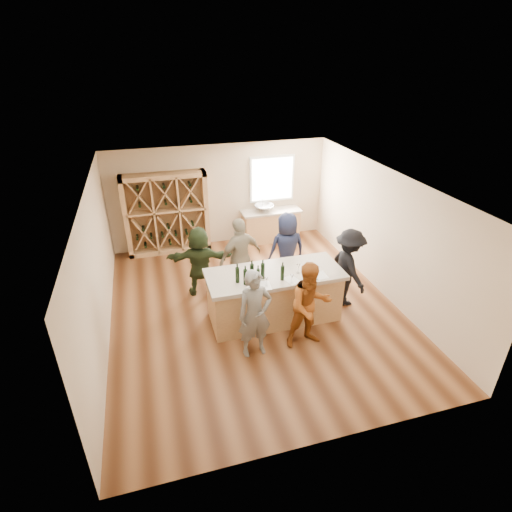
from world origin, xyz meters
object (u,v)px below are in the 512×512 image
object	(u,v)px
wine_bottle_a	(237,275)
wine_bottle_d	(258,276)
wine_bottle_e	(263,271)
person_near_right	(310,306)
person_near_left	(255,314)
person_far_right	(287,250)
sink	(264,208)
wine_bottle_f	(282,273)
tasting_counter_base	(274,297)
wine_rack	(167,214)
wine_bottle_b	(245,277)
wine_bottle_c	(252,272)
person_server	(348,268)
person_far_left	(200,261)
person_far_mid	(241,257)

from	to	relation	value
wine_bottle_a	wine_bottle_d	world-z (taller)	wine_bottle_a
wine_bottle_e	person_near_right	xyz separation A→B (m)	(0.66, -0.82, -0.38)
person_near_left	person_far_right	bearing A→B (deg)	53.01
person_far_right	sink	bearing A→B (deg)	-95.07
wine_bottle_d	wine_bottle_f	world-z (taller)	wine_bottle_f
tasting_counter_base	person_near_left	distance (m)	1.20
wine_rack	sink	bearing A→B (deg)	-1.49
tasting_counter_base	wine_bottle_b	distance (m)	1.03
wine_bottle_a	person_near_left	distance (m)	0.88
sink	wine_bottle_c	size ratio (longest dim) A/B	1.66
wine_bottle_a	wine_bottle_d	distance (m)	0.39
wine_bottle_f	person_near_left	bearing A→B (deg)	-138.89
wine_rack	person_server	xyz separation A→B (m)	(3.49, -3.61, -0.23)
wine_bottle_c	person_near_right	size ratio (longest dim) A/B	0.19
wine_bottle_c	wine_bottle_f	bearing A→B (deg)	-17.87
wine_rack	person_far_left	xyz separation A→B (m)	(0.50, -2.36, -0.29)
person_far_mid	wine_bottle_f	xyz separation A→B (m)	(0.47, -1.44, 0.32)
wine_bottle_e	person_near_right	size ratio (longest dim) A/B	0.18
person_far_mid	person_far_left	xyz separation A→B (m)	(-0.88, 0.23, -0.10)
wine_bottle_a	person_far_mid	size ratio (longest dim) A/B	0.17
wine_rack	person_server	bearing A→B (deg)	-45.96
wine_bottle_b	wine_bottle_c	distance (m)	0.22
tasting_counter_base	wine_bottle_e	bearing A→B (deg)	-155.28
wine_bottle_e	wine_rack	bearing A→B (deg)	111.36
person_far_right	person_near_left	bearing A→B (deg)	57.10
person_server	person_far_left	bearing A→B (deg)	63.79
sink	wine_bottle_d	distance (m)	4.12
wine_bottle_d	person_near_left	xyz separation A→B (m)	(-0.26, -0.69, -0.36)
tasting_counter_base	wine_bottle_c	xyz separation A→B (m)	(-0.50, -0.12, 0.74)
wine_bottle_a	wine_bottle_c	world-z (taller)	wine_bottle_c
wine_bottle_b	person_far_left	distance (m)	1.79
wine_bottle_b	wine_bottle_f	bearing A→B (deg)	-3.01
sink	person_far_right	bearing A→B (deg)	-94.55
tasting_counter_base	person_near_left	xyz separation A→B (m)	(-0.67, -0.93, 0.36)
wine_bottle_b	wine_bottle_c	bearing A→B (deg)	40.23
sink	wine_rack	bearing A→B (deg)	178.51
person_far_right	wine_rack	bearing A→B (deg)	-45.16
wine_bottle_d	wine_bottle_f	distance (m)	0.47
sink	person_server	bearing A→B (deg)	-77.38
wine_rack	tasting_counter_base	distance (m)	4.18
wine_bottle_d	wine_bottle_f	bearing A→B (deg)	-6.74
wine_bottle_e	wine_bottle_f	distance (m)	0.38
wine_rack	wine_bottle_e	size ratio (longest dim) A/B	6.95
wine_rack	person_near_left	world-z (taller)	wine_rack
wine_bottle_b	person_near_right	world-z (taller)	person_near_right
person_server	person_far_right	bearing A→B (deg)	37.45
wine_bottle_e	tasting_counter_base	bearing A→B (deg)	24.72
wine_bottle_b	wine_bottle_f	xyz separation A→B (m)	(0.72, -0.04, -0.01)
wine_bottle_a	person_server	distance (m)	2.53
wine_bottle_e	person_far_mid	bearing A→B (deg)	95.76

